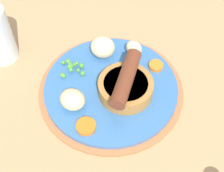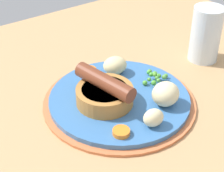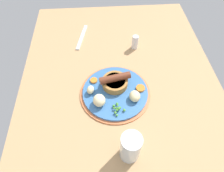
# 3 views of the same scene
# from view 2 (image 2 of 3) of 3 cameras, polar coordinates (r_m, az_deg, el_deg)

# --- Properties ---
(dining_table) EXTENTS (1.10, 0.80, 0.03)m
(dining_table) POSITION_cam_2_polar(r_m,az_deg,el_deg) (0.67, -4.00, -4.23)
(dining_table) COLOR tan
(dining_table) RESTS_ON ground
(dinner_plate) EXTENTS (0.27, 0.27, 0.01)m
(dinner_plate) POSITION_cam_2_polar(r_m,az_deg,el_deg) (0.66, 1.13, -2.20)
(dinner_plate) COLOR #CC6B3D
(dinner_plate) RESTS_ON dining_table
(sausage_pudding) EXTENTS (0.10, 0.12, 0.06)m
(sausage_pudding) POSITION_cam_2_polar(r_m,az_deg,el_deg) (0.63, -1.12, -0.95)
(sausage_pudding) COLOR #AD7538
(sausage_pudding) RESTS_ON dinner_plate
(pea_pile) EXTENTS (0.06, 0.04, 0.02)m
(pea_pile) POSITION_cam_2_polar(r_m,az_deg,el_deg) (0.70, 6.54, 1.40)
(pea_pile) COLOR green
(pea_pile) RESTS_ON dinner_plate
(potato_chunk_0) EXTENTS (0.04, 0.03, 0.03)m
(potato_chunk_0) POSITION_cam_2_polar(r_m,az_deg,el_deg) (0.59, 6.32, -4.83)
(potato_chunk_0) COLOR beige
(potato_chunk_0) RESTS_ON dinner_plate
(potato_chunk_1) EXTENTS (0.05, 0.05, 0.03)m
(potato_chunk_1) POSITION_cam_2_polar(r_m,az_deg,el_deg) (0.71, 0.46, 3.16)
(potato_chunk_1) COLOR beige
(potato_chunk_1) RESTS_ON dinner_plate
(potato_chunk_2) EXTENTS (0.05, 0.05, 0.04)m
(potato_chunk_2) POSITION_cam_2_polar(r_m,az_deg,el_deg) (0.64, 8.16, -1.20)
(potato_chunk_2) COLOR beige
(potato_chunk_2) RESTS_ON dinner_plate
(carrot_slice_0) EXTENTS (0.04, 0.04, 0.01)m
(carrot_slice_0) POSITION_cam_2_polar(r_m,az_deg,el_deg) (0.72, -3.70, 2.26)
(carrot_slice_0) COLOR orange
(carrot_slice_0) RESTS_ON dinner_plate
(carrot_slice_2) EXTENTS (0.03, 0.03, 0.01)m
(carrot_slice_2) POSITION_cam_2_polar(r_m,az_deg,el_deg) (0.58, 1.37, -7.04)
(carrot_slice_2) COLOR orange
(carrot_slice_2) RESTS_ON dinner_plate
(drinking_glass) EXTENTS (0.06, 0.06, 0.11)m
(drinking_glass) POSITION_cam_2_polar(r_m,az_deg,el_deg) (0.79, 14.01, 7.71)
(drinking_glass) COLOR silver
(drinking_glass) RESTS_ON dining_table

